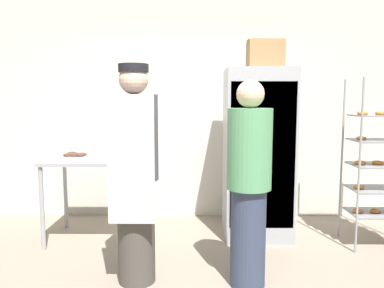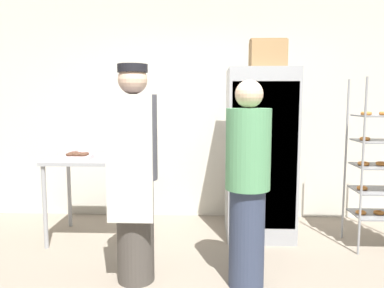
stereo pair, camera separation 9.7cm
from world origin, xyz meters
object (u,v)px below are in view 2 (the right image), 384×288
(blender_pitcher, at_px, (132,144))
(cardboard_storage_box, at_px, (268,54))
(refrigerator, at_px, (260,154))
(person_baker, at_px, (134,171))
(person_customer, at_px, (248,184))
(baking_rack, at_px, (382,165))
(donut_box, at_px, (79,155))

(blender_pitcher, bearing_deg, cardboard_storage_box, -2.43)
(cardboard_storage_box, bearing_deg, refrigerator, 169.35)
(person_baker, distance_m, person_customer, 0.91)
(blender_pitcher, height_order, person_customer, person_customer)
(baking_rack, height_order, person_baker, person_baker)
(person_baker, bearing_deg, cardboard_storage_box, 42.11)
(refrigerator, xyz_separation_m, person_baker, (-1.16, -1.11, 0.01))
(donut_box, distance_m, blender_pitcher, 0.60)
(donut_box, xyz_separation_m, person_customer, (1.64, -0.86, -0.09))
(donut_box, xyz_separation_m, cardboard_storage_box, (1.95, 0.30, 1.04))
(cardboard_storage_box, distance_m, person_baker, 1.95)
(donut_box, distance_m, person_customer, 1.85)
(donut_box, distance_m, person_baker, 1.09)
(donut_box, bearing_deg, refrigerator, 9.21)
(baking_rack, relative_size, person_baker, 0.96)
(donut_box, bearing_deg, person_baker, -47.56)
(donut_box, xyz_separation_m, blender_pitcher, (0.48, 0.36, 0.07))
(blender_pitcher, bearing_deg, person_baker, -77.62)
(donut_box, bearing_deg, blender_pitcher, 36.85)
(baking_rack, xyz_separation_m, blender_pitcher, (-2.59, 0.33, 0.16))
(blender_pitcher, height_order, cardboard_storage_box, cardboard_storage_box)
(refrigerator, relative_size, baking_rack, 1.07)
(donut_box, height_order, blender_pitcher, donut_box)
(baking_rack, distance_m, cardboard_storage_box, 1.61)
(baking_rack, distance_m, donut_box, 3.07)
(blender_pitcher, height_order, person_baker, person_baker)
(refrigerator, xyz_separation_m, person_customer, (-0.26, -1.16, -0.07))
(refrigerator, distance_m, cardboard_storage_box, 1.06)
(blender_pitcher, xyz_separation_m, person_baker, (0.26, -1.16, -0.08))
(refrigerator, relative_size, person_customer, 1.11)
(blender_pitcher, distance_m, person_customer, 1.69)
(cardboard_storage_box, bearing_deg, blender_pitcher, 177.57)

